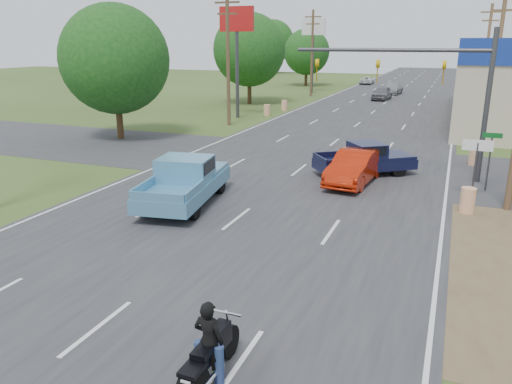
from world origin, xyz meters
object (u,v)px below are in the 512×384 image
at_px(rider, 209,345).
at_px(distant_car_grey, 382,93).
at_px(blue_pickup, 186,180).
at_px(navy_pickup, 367,159).
at_px(red_convertible, 354,167).
at_px(motorcycle, 208,361).
at_px(distant_car_silver, 392,89).
at_px(distant_car_white, 367,80).

bearing_deg(rider, distant_car_grey, -84.58).
xyz_separation_m(blue_pickup, navy_pickup, (6.09, 7.32, -0.16)).
height_order(blue_pickup, navy_pickup, blue_pickup).
height_order(red_convertible, navy_pickup, navy_pickup).
distance_m(motorcycle, navy_pickup, 17.21).
relative_size(motorcycle, distant_car_grey, 0.51).
bearing_deg(distant_car_silver, blue_pickup, -87.19).
relative_size(navy_pickup, distant_car_white, 1.20).
bearing_deg(distant_car_grey, blue_pickup, -89.55).
bearing_deg(distant_car_grey, distant_car_white, 107.02).
bearing_deg(red_convertible, motorcycle, -83.73).
relative_size(blue_pickup, navy_pickup, 1.21).
relative_size(distant_car_grey, distant_car_silver, 0.89).
height_order(rider, blue_pickup, blue_pickup).
distance_m(rider, distant_car_silver, 58.53).
bearing_deg(red_convertible, rider, -83.72).
bearing_deg(distant_car_white, rider, 95.26).
xyz_separation_m(rider, navy_pickup, (0.07, 17.14, -0.01)).
height_order(motorcycle, blue_pickup, blue_pickup).
bearing_deg(navy_pickup, blue_pickup, -76.70).
xyz_separation_m(navy_pickup, distant_car_silver, (-3.86, 41.27, -0.09)).
xyz_separation_m(red_convertible, rider, (0.20, -15.31, 0.06)).
bearing_deg(distant_car_grey, navy_pickup, -80.03).
height_order(distant_car_grey, distant_car_silver, distant_car_grey).
distance_m(red_convertible, distant_car_white, 58.73).
relative_size(rider, blue_pickup, 0.27).
height_order(rider, distant_car_grey, rider).
relative_size(motorcycle, navy_pickup, 0.45).
xyz_separation_m(rider, blue_pickup, (-6.02, 9.82, 0.14)).
relative_size(red_convertible, blue_pickup, 0.76).
xyz_separation_m(distant_car_silver, distant_car_white, (-5.67, 14.90, -0.14)).
height_order(red_convertible, distant_car_grey, red_convertible).
bearing_deg(rider, distant_car_white, -81.75).
distance_m(red_convertible, navy_pickup, 1.85).
height_order(blue_pickup, distant_car_grey, blue_pickup).
xyz_separation_m(red_convertible, navy_pickup, (0.27, 1.83, 0.05)).
xyz_separation_m(distant_car_grey, distant_car_silver, (0.29, 6.81, -0.03)).
bearing_deg(navy_pickup, distant_car_grey, 149.92).
height_order(navy_pickup, distant_car_white, navy_pickup).
bearing_deg(distant_car_silver, red_convertible, -79.80).
bearing_deg(red_convertible, distant_car_grey, 101.64).
distance_m(rider, navy_pickup, 17.14).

